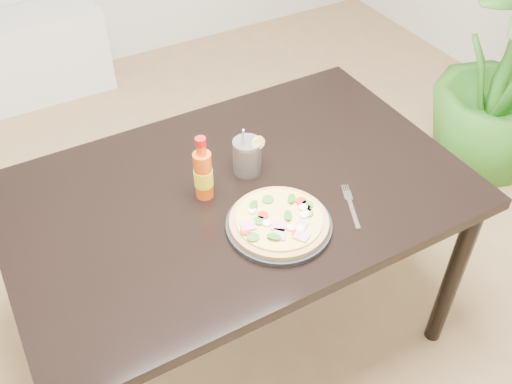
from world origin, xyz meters
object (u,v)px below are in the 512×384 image
dining_table (238,208)px  houseplant (506,72)px  hot_sauce_bottle (203,174)px  fork (351,205)px  plate (279,225)px  pizza (280,221)px  cola_cup (247,157)px

dining_table → houseplant: size_ratio=1.28×
houseplant → dining_table: bearing=-169.0°
hot_sauce_bottle → fork: bearing=-35.2°
dining_table → houseplant: (1.57, 0.30, -0.12)m
dining_table → plate: plate is taller
hot_sauce_bottle → houseplant: size_ratio=0.20×
pizza → cola_cup: bearing=81.3°
plate → houseplant: bearing=18.3°
hot_sauce_bottle → plate: bearing=-60.8°
fork → houseplant: size_ratio=0.16×
cola_cup → houseplant: (1.50, 0.25, -0.26)m
fork → cola_cup: bearing=147.0°
plate → pizza: (0.00, -0.00, 0.02)m
hot_sauce_bottle → houseplant: bearing=9.6°
fork → plate: bearing=-163.0°
hot_sauce_bottle → houseplant: houseplant is taller
hot_sauce_bottle → cola_cup: 0.17m
plate → cola_cup: 0.27m
dining_table → cola_cup: size_ratio=7.86×
dining_table → plate: size_ratio=4.61×
houseplant → pizza: bearing=-161.7°
plate → pizza: size_ratio=1.07×
dining_table → pizza: size_ratio=4.94×
plate → cola_cup: bearing=81.2°
fork → houseplant: (1.31, 0.54, -0.20)m
hot_sauce_bottle → cola_cup: size_ratio=1.21×
dining_table → plate: 0.23m
dining_table → hot_sauce_bottle: size_ratio=6.51×
plate → cola_cup: size_ratio=1.71×
fork → dining_table: bearing=161.8°
dining_table → fork: fork is taller
dining_table → cola_cup: (0.07, 0.06, 0.14)m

